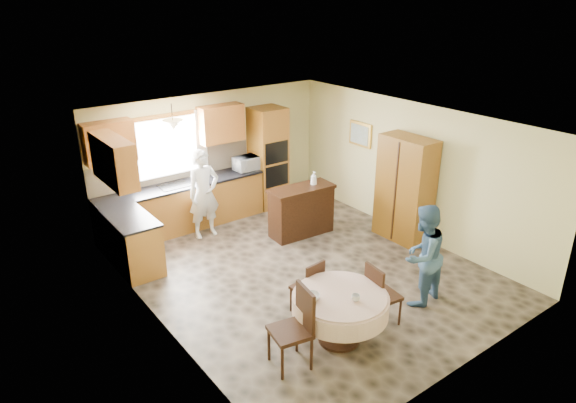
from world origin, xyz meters
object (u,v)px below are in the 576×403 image
(dining_table, at_px, (340,305))
(chair_right, at_px, (379,292))
(oven_tower, at_px, (268,158))
(person_sink, at_px, (204,194))
(cupboard, at_px, (405,189))
(chair_back, at_px, (310,285))
(chair_left, at_px, (296,324))
(person_dining, at_px, (422,255))
(sideboard, at_px, (301,212))

(dining_table, relative_size, chair_right, 1.35)
(oven_tower, bearing_deg, person_sink, -163.98)
(cupboard, xyz_separation_m, chair_back, (-2.92, -0.88, -0.50))
(dining_table, distance_m, chair_back, 0.71)
(chair_left, height_order, chair_right, chair_left)
(oven_tower, bearing_deg, chair_right, -105.71)
(chair_back, distance_m, person_dining, 1.69)
(chair_left, bearing_deg, dining_table, 101.74)
(sideboard, height_order, chair_left, chair_left)
(oven_tower, xyz_separation_m, chair_right, (-1.25, -4.44, -0.55))
(cupboard, bearing_deg, oven_tower, 110.85)
(cupboard, xyz_separation_m, person_dining, (-1.42, -1.60, -0.20))
(chair_left, xyz_separation_m, chair_right, (1.40, -0.04, -0.07))
(chair_left, relative_size, chair_right, 1.14)
(chair_right, distance_m, person_dining, 0.94)
(chair_left, bearing_deg, cupboard, 124.08)
(chair_right, bearing_deg, dining_table, 93.07)
(chair_left, bearing_deg, person_dining, 100.74)
(cupboard, height_order, chair_right, cupboard)
(cupboard, distance_m, chair_back, 3.09)
(sideboard, height_order, person_dining, person_dining)
(chair_right, height_order, person_dining, person_dining)
(dining_table, height_order, chair_left, chair_left)
(chair_right, xyz_separation_m, person_sink, (-0.56, 3.92, 0.33))
(chair_right, distance_m, person_sink, 3.98)
(sideboard, bearing_deg, person_dining, -86.70)
(chair_back, relative_size, person_dining, 0.55)
(chair_left, distance_m, person_sink, 3.98)
(chair_back, bearing_deg, person_dining, 148.52)
(cupboard, relative_size, person_dining, 1.26)
(cupboard, xyz_separation_m, chair_left, (-3.72, -1.59, -0.39))
(sideboard, distance_m, cupboard, 1.95)
(dining_table, xyz_separation_m, person_sink, (0.12, 3.87, 0.29))
(chair_back, height_order, person_dining, person_dining)
(chair_back, bearing_deg, cupboard, -169.01)
(cupboard, bearing_deg, person_dining, -131.59)
(cupboard, xyz_separation_m, dining_table, (-2.99, -1.58, -0.42))
(chair_back, bearing_deg, person_sink, -96.49)
(oven_tower, relative_size, chair_left, 2.01)
(cupboard, height_order, dining_table, cupboard)
(dining_table, relative_size, person_dining, 0.81)
(dining_table, distance_m, chair_left, 0.73)
(oven_tower, bearing_deg, dining_table, -113.64)
(chair_left, height_order, person_dining, person_dining)
(oven_tower, xyz_separation_m, sideboard, (-0.33, -1.56, -0.62))
(sideboard, bearing_deg, dining_table, -115.64)
(sideboard, relative_size, person_sink, 0.74)
(oven_tower, distance_m, chair_back, 4.17)
(sideboard, xyz_separation_m, chair_back, (-1.52, -2.13, 0.03))
(person_dining, bearing_deg, chair_back, -33.33)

